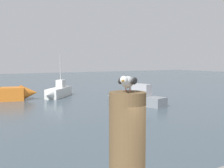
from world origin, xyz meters
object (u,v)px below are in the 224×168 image
Objects in this scene: mooring_post at (127,155)px; boat_grey at (132,98)px; boat_orange at (0,93)px; boat_white at (57,92)px; seagull at (127,82)px.

mooring_post is 0.23× the size of boat_grey.
boat_orange is 1.10× the size of boat_grey.
seagull is at bearing -108.82° from boat_white.
boat_white reaches higher than boat_orange.
seagull is 15.98m from boat_grey.
mooring_post reaches higher than boat_orange.
boat_white is (-3.13, 5.56, 0.03)m from boat_grey.
seagull is 0.09× the size of boat_white.
mooring_post is 3.35× the size of seagull.
seagull reaches higher than boat_grey.
mooring_post is 15.89m from boat_grey.
boat_orange is at bearing 140.28° from boat_grey.
boat_orange is 4.13m from boat_white.
boat_orange is (2.12, 18.75, -1.48)m from mooring_post.
boat_white is at bearing 71.19° from mooring_post.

